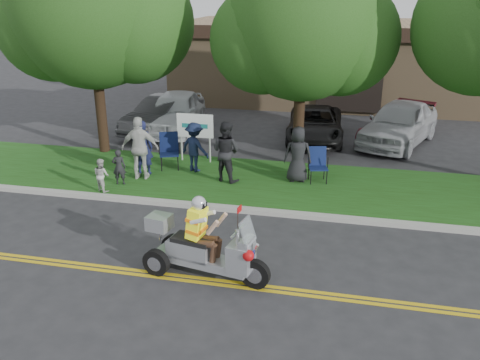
% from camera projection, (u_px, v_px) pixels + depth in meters
% --- Properties ---
extents(ground, '(120.00, 120.00, 0.00)m').
position_uv_depth(ground, '(235.00, 272.00, 10.85)').
color(ground, '#28282B').
rests_on(ground, ground).
extents(centerline_near, '(60.00, 0.10, 0.01)m').
position_uv_depth(centerline_near, '(229.00, 286.00, 10.32)').
color(centerline_near, gold).
rests_on(centerline_near, ground).
extents(centerline_far, '(60.00, 0.10, 0.01)m').
position_uv_depth(centerline_far, '(230.00, 282.00, 10.46)').
color(centerline_far, gold).
rests_on(centerline_far, ground).
extents(curb, '(60.00, 0.25, 0.12)m').
position_uv_depth(curb, '(261.00, 211.00, 13.61)').
color(curb, '#A8A89E').
rests_on(curb, ground).
extents(grass_verge, '(60.00, 4.00, 0.10)m').
position_uv_depth(grass_verge, '(273.00, 183.00, 15.57)').
color(grass_verge, '#1F4412').
rests_on(grass_verge, ground).
extents(commercial_building, '(18.00, 8.20, 4.00)m').
position_uv_depth(commercial_building, '(352.00, 61.00, 27.04)').
color(commercial_building, '#9E7F5B').
rests_on(commercial_building, ground).
extents(tree_left, '(6.62, 5.40, 7.78)m').
position_uv_depth(tree_left, '(94.00, 14.00, 16.84)').
color(tree_left, '#332114').
rests_on(tree_left, ground).
extents(tree_mid, '(5.88, 4.80, 7.05)m').
position_uv_depth(tree_mid, '(304.00, 30.00, 15.75)').
color(tree_mid, '#332114').
rests_on(tree_mid, ground).
extents(business_sign, '(1.25, 0.06, 1.75)m').
position_uv_depth(business_sign, '(195.00, 128.00, 17.01)').
color(business_sign, silver).
rests_on(business_sign, ground).
extents(trike_scooter, '(2.74, 1.14, 1.80)m').
position_uv_depth(trike_scooter, '(202.00, 249.00, 10.49)').
color(trike_scooter, black).
rests_on(trike_scooter, ground).
extents(lawn_chair_a, '(0.67, 0.69, 1.05)m').
position_uv_depth(lawn_chair_a, '(318.00, 162.00, 15.46)').
color(lawn_chair_a, black).
rests_on(lawn_chair_a, grass_verge).
extents(lawn_chair_b, '(0.79, 0.80, 1.16)m').
position_uv_depth(lawn_chair_b, '(169.00, 148.00, 16.59)').
color(lawn_chair_b, black).
rests_on(lawn_chair_b, grass_verge).
extents(spectator_adult_left, '(0.71, 0.53, 1.75)m').
position_uv_depth(spectator_adult_left, '(143.00, 147.00, 15.92)').
color(spectator_adult_left, '#181C45').
rests_on(spectator_adult_left, grass_verge).
extents(spectator_adult_mid, '(1.09, 0.98, 1.86)m').
position_uv_depth(spectator_adult_mid, '(226.00, 151.00, 15.36)').
color(spectator_adult_mid, black).
rests_on(spectator_adult_mid, grass_verge).
extents(spectator_adult_right, '(1.21, 0.65, 1.96)m').
position_uv_depth(spectator_adult_right, '(140.00, 148.00, 15.51)').
color(spectator_adult_right, beige).
rests_on(spectator_adult_right, grass_verge).
extents(spectator_chair_a, '(1.18, 0.95, 1.60)m').
position_uv_depth(spectator_chair_a, '(195.00, 147.00, 16.22)').
color(spectator_chair_a, '#151E3A').
rests_on(spectator_chair_a, grass_verge).
extents(spectator_chair_b, '(0.90, 0.65, 1.71)m').
position_uv_depth(spectator_chair_b, '(298.00, 154.00, 15.33)').
color(spectator_chair_b, black).
rests_on(spectator_chair_b, grass_verge).
extents(child_left, '(0.45, 0.35, 1.09)m').
position_uv_depth(child_left, '(119.00, 167.00, 15.19)').
color(child_left, black).
rests_on(child_left, grass_verge).
extents(child_right, '(0.59, 0.54, 0.98)m').
position_uv_depth(child_right, '(101.00, 175.00, 14.70)').
color(child_right, beige).
rests_on(child_right, grass_verge).
extents(parked_car_far_left, '(2.45, 5.03, 1.65)m').
position_uv_depth(parked_car_far_left, '(175.00, 112.00, 21.18)').
color(parked_car_far_left, silver).
rests_on(parked_car_far_left, ground).
extents(parked_car_left, '(2.49, 4.59, 1.44)m').
position_uv_depth(parked_car_left, '(162.00, 115.00, 21.14)').
color(parked_car_left, '#303032').
rests_on(parked_car_left, ground).
extents(parked_car_mid, '(2.37, 4.66, 1.26)m').
position_uv_depth(parked_car_mid, '(315.00, 124.00, 19.99)').
color(parked_car_mid, black).
rests_on(parked_car_mid, ground).
extents(parked_car_right, '(3.54, 4.94, 1.33)m').
position_uv_depth(parked_car_right, '(397.00, 125.00, 19.72)').
color(parked_car_right, '#53131C').
rests_on(parked_car_right, ground).
extents(parked_car_far_right, '(3.64, 5.26, 1.66)m').
position_uv_depth(parked_car_far_right, '(399.00, 123.00, 19.38)').
color(parked_car_far_right, '#A3A5AA').
rests_on(parked_car_far_right, ground).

